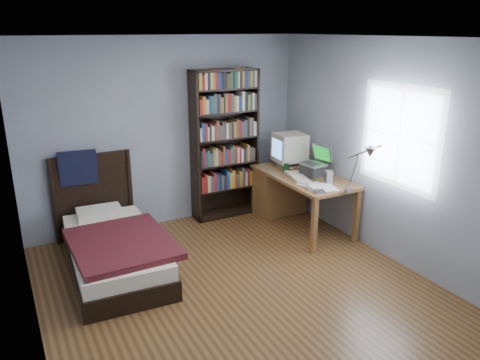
# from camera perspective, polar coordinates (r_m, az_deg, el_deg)

# --- Properties ---
(room) EXTENTS (4.20, 4.24, 2.50)m
(room) POSITION_cam_1_polar(r_m,az_deg,el_deg) (4.45, 0.37, 0.69)
(room) COLOR #4B3116
(room) RESTS_ON ground
(desk) EXTENTS (0.75, 1.54, 0.73)m
(desk) POSITION_cam_1_polar(r_m,az_deg,el_deg) (6.65, 5.47, -1.04)
(desk) COLOR brown
(desk) RESTS_ON floor
(crt_monitor) EXTENTS (0.45, 0.41, 0.48)m
(crt_monitor) POSITION_cam_1_polar(r_m,az_deg,el_deg) (6.52, 5.98, 3.91)
(crt_monitor) COLOR beige
(crt_monitor) RESTS_ON desk
(laptop) EXTENTS (0.36, 0.36, 0.40)m
(laptop) POSITION_cam_1_polar(r_m,az_deg,el_deg) (6.19, 8.91, 1.54)
(laptop) COLOR #2D2D30
(laptop) RESTS_ON desk
(desk_lamp) EXTENTS (0.26, 0.57, 0.68)m
(desk_lamp) POSITION_cam_1_polar(r_m,az_deg,el_deg) (5.16, 15.22, 2.78)
(desk_lamp) COLOR #99999E
(desk_lamp) RESTS_ON desk
(keyboard) EXTENTS (0.31, 0.52, 0.05)m
(keyboard) POSITION_cam_1_polar(r_m,az_deg,el_deg) (6.08, 7.07, 0.37)
(keyboard) COLOR #B8AC99
(keyboard) RESTS_ON desk
(speaker) EXTENTS (0.10, 0.10, 0.16)m
(speaker) POSITION_cam_1_polar(r_m,az_deg,el_deg) (5.93, 10.75, 0.36)
(speaker) COLOR gray
(speaker) RESTS_ON desk
(soda_can) EXTENTS (0.07, 0.07, 0.13)m
(soda_can) POSITION_cam_1_polar(r_m,az_deg,el_deg) (6.33, 5.55, 1.56)
(soda_can) COLOR #083A09
(soda_can) RESTS_ON desk
(mouse) EXTENTS (0.06, 0.10, 0.03)m
(mouse) POSITION_cam_1_polar(r_m,az_deg,el_deg) (6.46, 6.14, 1.45)
(mouse) COLOR silver
(mouse) RESTS_ON desk
(phone_silver) EXTENTS (0.07, 0.12, 0.02)m
(phone_silver) POSITION_cam_1_polar(r_m,az_deg,el_deg) (5.83, 7.84, -0.49)
(phone_silver) COLOR silver
(phone_silver) RESTS_ON desk
(phone_grey) EXTENTS (0.06, 0.10, 0.02)m
(phone_grey) POSITION_cam_1_polar(r_m,az_deg,el_deg) (5.71, 8.32, -0.92)
(phone_grey) COLOR gray
(phone_grey) RESTS_ON desk
(external_drive) EXTENTS (0.15, 0.15, 0.02)m
(external_drive) POSITION_cam_1_polar(r_m,az_deg,el_deg) (5.58, 9.65, -1.44)
(external_drive) COLOR gray
(external_drive) RESTS_ON desk
(bookshelf) EXTENTS (0.93, 0.30, 2.07)m
(bookshelf) POSITION_cam_1_polar(r_m,az_deg,el_deg) (6.50, -1.86, 4.32)
(bookshelf) COLOR black
(bookshelf) RESTS_ON floor
(bed) EXTENTS (1.06, 2.05, 1.16)m
(bed) POSITION_cam_1_polar(r_m,az_deg,el_deg) (5.49, -15.30, -7.65)
(bed) COLOR black
(bed) RESTS_ON floor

